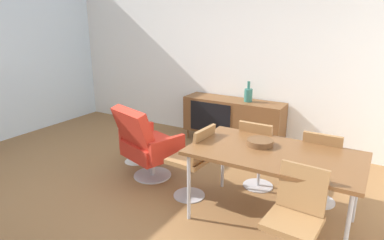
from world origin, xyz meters
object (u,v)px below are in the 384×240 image
side_table_round (135,140)px  sideboard (233,117)px  vase_cobalt (248,95)px  wooden_bowl_on_table (260,143)px  dining_chair_back_left (258,152)px  fruit_bowl (134,123)px  dining_chair_front_right (295,217)px  lounge_chair_red (147,143)px  dining_table (275,156)px  dining_chair_back_right (322,165)px  dining_chair_near_window (194,159)px

side_table_round → sideboard: bearing=57.2°
vase_cobalt → wooden_bowl_on_table: vase_cobalt is taller
dining_chair_back_left → fruit_bowl: dining_chair_back_left is taller
sideboard → dining_chair_front_right: size_ratio=1.87×
lounge_chair_red → dining_chair_front_right: bearing=-19.0°
dining_table → lounge_chair_red: bearing=175.5°
dining_chair_back_right → side_table_round: 2.46m
dining_table → dining_chair_near_window: bearing=-179.7°
dining_chair_back_left → sideboard: bearing=124.8°
dining_chair_front_right → side_table_round: 2.65m
dining_table → side_table_round: size_ratio=3.08×
dining_chair_back_left → dining_chair_front_right: (0.71, -1.12, 0.00)m
wooden_bowl_on_table → lounge_chair_red: 1.49m
dining_chair_front_right → dining_chair_back_right: 1.12m
vase_cobalt → dining_chair_back_right: vase_cobalt is taller
lounge_chair_red → fruit_bowl: size_ratio=4.73×
side_table_round → dining_chair_near_window: bearing=-20.3°
vase_cobalt → dining_chair_back_left: bearing=-63.2°
dining_table → fruit_bowl: size_ratio=8.00×
dining_chair_back_left → dining_chair_back_right: 0.70m
sideboard → side_table_round: (-0.88, -1.36, -0.12)m
sideboard → dining_chair_back_right: bearing=-38.5°
dining_chair_back_right → sideboard: bearing=141.5°
vase_cobalt → side_table_round: vase_cobalt is taller
sideboard → lounge_chair_red: size_ratio=1.69×
vase_cobalt → dining_chair_front_right: vase_cobalt is taller
dining_chair_front_right → lounge_chair_red: lounge_chair_red is taller
sideboard → side_table_round: size_ratio=3.08×
dining_chair_back_right → lounge_chair_red: size_ratio=0.90×
dining_table → dining_chair_back_left: bearing=122.1°
wooden_bowl_on_table → dining_chair_back_right: size_ratio=0.30×
sideboard → side_table_round: bearing=-122.8°
wooden_bowl_on_table → dining_chair_back_left: bearing=109.8°
dining_chair_front_right → vase_cobalt: bearing=119.4°
dining_chair_near_window → side_table_round: 1.30m
vase_cobalt → dining_chair_front_right: bearing=-60.6°
dining_table → side_table_round: 2.18m
dining_table → dining_chair_near_window: size_ratio=1.87×
wooden_bowl_on_table → fruit_bowl: 1.96m
vase_cobalt → dining_chair_back_right: bearing=-43.2°
dining_chair_front_right → lounge_chair_red: size_ratio=0.90×
dining_chair_back_left → side_table_round: 1.76m
dining_chair_near_window → dining_chair_front_right: same height
dining_chair_back_left → dining_chair_back_right: size_ratio=1.00×
dining_chair_back_right → lounge_chair_red: bearing=-167.8°
dining_chair_near_window → dining_chair_back_right: 1.36m
dining_chair_front_right → dining_table: bearing=122.4°
vase_cobalt → fruit_bowl: 1.78m
dining_chair_near_window → fruit_bowl: (-1.21, 0.45, 0.09)m
dining_table → wooden_bowl_on_table: wooden_bowl_on_table is taller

